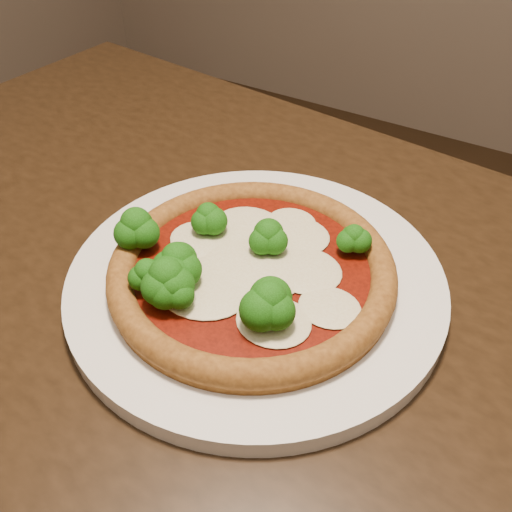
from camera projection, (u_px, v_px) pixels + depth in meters
The scene contains 3 objects.
dining_table at pixel (257, 392), 0.58m from camera, with size 1.32×0.90×0.75m.
plate at pixel (256, 281), 0.54m from camera, with size 0.35×0.35×0.02m, color white.
pizza at pixel (243, 268), 0.52m from camera, with size 0.26×0.26×0.06m.
Camera 1 is at (-0.00, -0.11, 1.13)m, focal length 40.00 mm.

